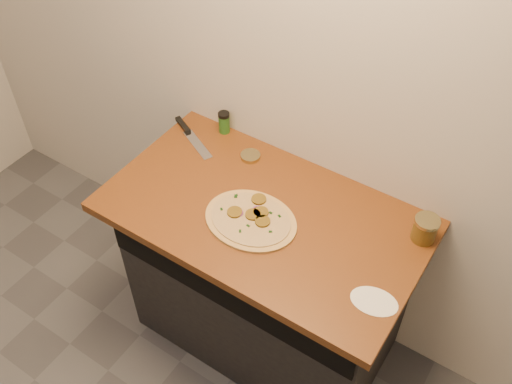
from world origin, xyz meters
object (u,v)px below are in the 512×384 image
Objects in this scene: salsa_jar at (425,229)px; spice_shaker at (224,122)px; chefs_knife at (190,134)px; pizza at (251,219)px.

salsa_jar is 1.00× the size of spice_shaker.
chefs_knife is 0.16m from spice_shaker.
pizza reaches higher than chefs_knife.
chefs_knife is 2.90× the size of salsa_jar.
spice_shaker reaches higher than pizza.
salsa_jar is at bearing -5.90° from spice_shaker.
pizza is 0.62m from salsa_jar.
chefs_knife is at bearing 151.73° from pizza.
chefs_knife is at bearing -179.74° from salsa_jar.
salsa_jar is 0.94m from spice_shaker.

